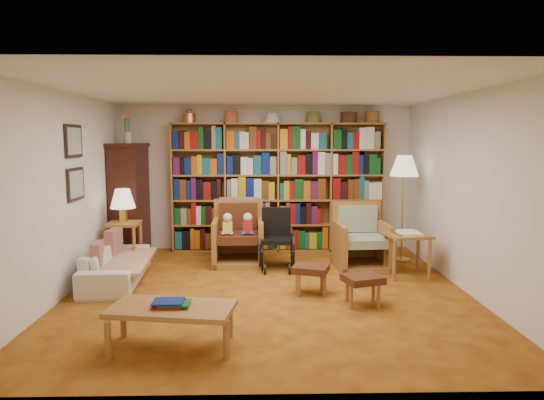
{
  "coord_description": "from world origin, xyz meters",
  "views": [
    {
      "loc": [
        -0.09,
        -5.96,
        1.92
      ],
      "look_at": [
        0.06,
        0.6,
        1.1
      ],
      "focal_mm": 32.0,
      "sensor_mm": 36.0,
      "label": 1
    }
  ],
  "objects_px": {
    "sofa": "(116,264)",
    "floor_lamp": "(404,170)",
    "armchair_leather": "(238,237)",
    "armchair_sage": "(360,243)",
    "wheelchair": "(276,241)",
    "side_table_papers": "(407,240)",
    "footstool_a": "(311,271)",
    "coffee_table": "(172,311)",
    "side_table_lamp": "(124,233)",
    "footstool_b": "(363,281)"
  },
  "relations": [
    {
      "from": "wheelchair",
      "to": "side_table_papers",
      "type": "relative_size",
      "value": 1.41
    },
    {
      "from": "wheelchair",
      "to": "sofa",
      "type": "bearing_deg",
      "value": -162.59
    },
    {
      "from": "side_table_lamp",
      "to": "side_table_papers",
      "type": "height_order",
      "value": "side_table_lamp"
    },
    {
      "from": "coffee_table",
      "to": "floor_lamp",
      "type": "bearing_deg",
      "value": 46.21
    },
    {
      "from": "sofa",
      "to": "side_table_papers",
      "type": "xyz_separation_m",
      "value": [
        4.01,
        0.21,
        0.27
      ]
    },
    {
      "from": "armchair_leather",
      "to": "floor_lamp",
      "type": "distance_m",
      "value": 2.8
    },
    {
      "from": "armchair_sage",
      "to": "armchair_leather",
      "type": "bearing_deg",
      "value": 170.97
    },
    {
      "from": "wheelchair",
      "to": "floor_lamp",
      "type": "distance_m",
      "value": 2.3
    },
    {
      "from": "floor_lamp",
      "to": "coffee_table",
      "type": "bearing_deg",
      "value": -133.79
    },
    {
      "from": "armchair_sage",
      "to": "floor_lamp",
      "type": "xyz_separation_m",
      "value": [
        0.73,
        0.34,
        1.08
      ]
    },
    {
      "from": "armchair_sage",
      "to": "footstool_b",
      "type": "height_order",
      "value": "armchair_sage"
    },
    {
      "from": "coffee_table",
      "to": "footstool_b",
      "type": "bearing_deg",
      "value": 28.99
    },
    {
      "from": "side_table_papers",
      "to": "footstool_b",
      "type": "bearing_deg",
      "value": -125.91
    },
    {
      "from": "wheelchair",
      "to": "floor_lamp",
      "type": "bearing_deg",
      "value": 11.32
    },
    {
      "from": "armchair_sage",
      "to": "coffee_table",
      "type": "bearing_deg",
      "value": -129.19
    },
    {
      "from": "side_table_lamp",
      "to": "armchair_sage",
      "type": "bearing_deg",
      "value": -0.19
    },
    {
      "from": "coffee_table",
      "to": "armchair_sage",
      "type": "bearing_deg",
      "value": 50.81
    },
    {
      "from": "side_table_papers",
      "to": "footstool_a",
      "type": "height_order",
      "value": "side_table_papers"
    },
    {
      "from": "armchair_leather",
      "to": "side_table_papers",
      "type": "relative_size",
      "value": 1.56
    },
    {
      "from": "armchair_sage",
      "to": "side_table_papers",
      "type": "xyz_separation_m",
      "value": [
        0.55,
        -0.54,
        0.15
      ]
    },
    {
      "from": "side_table_lamp",
      "to": "footstool_b",
      "type": "relative_size",
      "value": 1.35
    },
    {
      "from": "footstool_a",
      "to": "coffee_table",
      "type": "distance_m",
      "value": 2.13
    },
    {
      "from": "side_table_papers",
      "to": "armchair_leather",
      "type": "bearing_deg",
      "value": 160.94
    },
    {
      "from": "footstool_b",
      "to": "side_table_papers",
      "type": "bearing_deg",
      "value": 54.09
    },
    {
      "from": "sofa",
      "to": "footstool_a",
      "type": "distance_m",
      "value": 2.64
    },
    {
      "from": "side_table_papers",
      "to": "coffee_table",
      "type": "relative_size",
      "value": 0.53
    },
    {
      "from": "side_table_papers",
      "to": "armchair_sage",
      "type": "bearing_deg",
      "value": 135.61
    },
    {
      "from": "armchair_leather",
      "to": "side_table_papers",
      "type": "height_order",
      "value": "armchair_leather"
    },
    {
      "from": "side_table_lamp",
      "to": "wheelchair",
      "type": "height_order",
      "value": "wheelchair"
    },
    {
      "from": "sofa",
      "to": "floor_lamp",
      "type": "bearing_deg",
      "value": -79.56
    },
    {
      "from": "wheelchair",
      "to": "armchair_sage",
      "type": "bearing_deg",
      "value": 2.95
    },
    {
      "from": "sofa",
      "to": "floor_lamp",
      "type": "distance_m",
      "value": 4.5
    },
    {
      "from": "side_table_lamp",
      "to": "wheelchair",
      "type": "xyz_separation_m",
      "value": [
        2.29,
        -0.08,
        -0.11
      ]
    },
    {
      "from": "armchair_sage",
      "to": "coffee_table",
      "type": "relative_size",
      "value": 0.8
    },
    {
      "from": "footstool_b",
      "to": "coffee_table",
      "type": "distance_m",
      "value": 2.29
    },
    {
      "from": "sofa",
      "to": "wheelchair",
      "type": "relative_size",
      "value": 1.85
    },
    {
      "from": "side_table_lamp",
      "to": "armchair_leather",
      "type": "relative_size",
      "value": 0.69
    },
    {
      "from": "sofa",
      "to": "armchair_leather",
      "type": "height_order",
      "value": "armchair_leather"
    },
    {
      "from": "sofa",
      "to": "side_table_lamp",
      "type": "xyz_separation_m",
      "value": [
        -0.1,
        0.76,
        0.28
      ]
    },
    {
      "from": "footstool_a",
      "to": "side_table_lamp",
      "type": "bearing_deg",
      "value": 153.86
    },
    {
      "from": "armchair_leather",
      "to": "wheelchair",
      "type": "xyz_separation_m",
      "value": [
        0.59,
        -0.36,
        0.01
      ]
    },
    {
      "from": "side_table_papers",
      "to": "coffee_table",
      "type": "distance_m",
      "value": 3.7
    },
    {
      "from": "armchair_sage",
      "to": "footstool_b",
      "type": "bearing_deg",
      "value": -100.62
    },
    {
      "from": "wheelchair",
      "to": "footstool_b",
      "type": "xyz_separation_m",
      "value": [
        0.95,
        -1.68,
        -0.12
      ]
    },
    {
      "from": "sofa",
      "to": "floor_lamp",
      "type": "relative_size",
      "value": 0.99
    },
    {
      "from": "floor_lamp",
      "to": "footstool_b",
      "type": "distance_m",
      "value": 2.61
    },
    {
      "from": "armchair_leather",
      "to": "armchair_sage",
      "type": "height_order",
      "value": "armchair_leather"
    },
    {
      "from": "footstool_a",
      "to": "footstool_b",
      "type": "bearing_deg",
      "value": -38.69
    },
    {
      "from": "sofa",
      "to": "footstool_b",
      "type": "relative_size",
      "value": 3.26
    },
    {
      "from": "armchair_sage",
      "to": "side_table_papers",
      "type": "bearing_deg",
      "value": -44.39
    }
  ]
}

